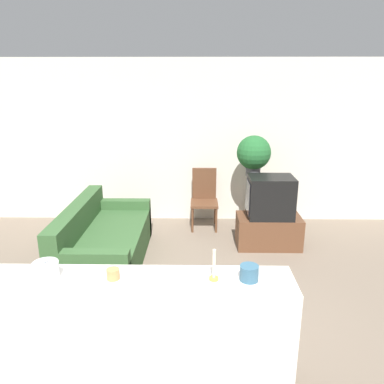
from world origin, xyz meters
TOP-DOWN VIEW (x-y plane):
  - ground_plane at (0.00, 0.00)m, footprint 14.00×14.00m
  - wall_back at (0.00, 3.43)m, footprint 9.00×0.06m
  - couch at (-0.74, 1.71)m, footprint 0.94×1.94m
  - tv_stand at (1.54, 2.29)m, footprint 0.92×0.51m
  - television at (1.54, 2.29)m, footprint 0.65×0.49m
  - wooden_chair at (0.61, 3.05)m, footprint 0.44×0.44m
  - plant_stand at (1.37, 2.90)m, footprint 0.19×0.19m
  - potted_plant at (1.37, 2.90)m, footprint 0.53×0.53m
  - foreground_counter at (0.00, -0.37)m, footprint 2.45×0.44m
  - decorative_bowl at (-0.60, -0.37)m, footprint 0.19×0.19m
  - candle_jar at (-0.11, -0.37)m, footprint 0.10×0.10m
  - candlestick at (0.63, -0.37)m, footprint 0.07×0.07m
  - coffee_tin at (0.88, -0.37)m, footprint 0.14×0.14m

SIDE VIEW (x-z plane):
  - ground_plane at x=0.00m, z-range 0.00..0.00m
  - tv_stand at x=1.54m, z-range 0.00..0.46m
  - couch at x=-0.74m, z-range -0.12..0.69m
  - plant_stand at x=1.37m, z-range 0.00..0.92m
  - foreground_counter at x=0.00m, z-range 0.00..0.96m
  - wooden_chair at x=0.61m, z-range 0.04..1.01m
  - television at x=1.54m, z-range 0.46..1.05m
  - candle_jar at x=-0.11m, z-range 0.96..1.04m
  - coffee_tin at x=0.88m, z-range 0.96..1.07m
  - decorative_bowl at x=-0.60m, z-range 0.94..1.11m
  - candlestick at x=0.63m, z-range 0.91..1.16m
  - potted_plant at x=1.37m, z-range 0.95..1.58m
  - wall_back at x=0.00m, z-range 0.00..2.70m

